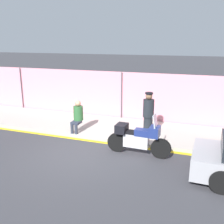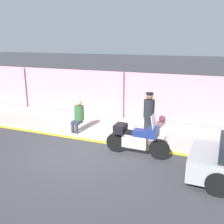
# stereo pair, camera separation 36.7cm
# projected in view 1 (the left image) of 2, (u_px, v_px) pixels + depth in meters

# --- Properties ---
(ground_plane) EXTENTS (120.00, 120.00, 0.00)m
(ground_plane) POSITION_uv_depth(u_px,v_px,m) (84.00, 154.00, 9.10)
(ground_plane) COLOR #38383D
(sidewalk) EXTENTS (43.11, 2.95, 0.13)m
(sidewalk) POSITION_uv_depth(u_px,v_px,m) (111.00, 128.00, 11.55)
(sidewalk) COLOR #ADA89E
(sidewalk) RESTS_ON ground_plane
(curb_paint_stripe) EXTENTS (43.11, 0.18, 0.01)m
(curb_paint_stripe) POSITION_uv_depth(u_px,v_px,m) (97.00, 142.00, 10.15)
(curb_paint_stripe) COLOR gold
(curb_paint_stripe) RESTS_ON ground_plane
(storefront_fence) EXTENTS (40.96, 0.17, 2.35)m
(storefront_fence) POSITION_uv_depth(u_px,v_px,m) (122.00, 96.00, 12.67)
(storefront_fence) COLOR pink
(storefront_fence) RESTS_ON ground_plane
(motorcycle) EXTENTS (2.23, 0.53, 1.49)m
(motorcycle) POSITION_uv_depth(u_px,v_px,m) (138.00, 138.00, 8.88)
(motorcycle) COLOR black
(motorcycle) RESTS_ON ground_plane
(officer_standing) EXTENTS (0.44, 0.44, 1.71)m
(officer_standing) POSITION_uv_depth(u_px,v_px,m) (148.00, 113.00, 10.41)
(officer_standing) COLOR #1E2328
(officer_standing) RESTS_ON sidewalk
(person_seated_on_curb) EXTENTS (0.40, 0.68, 1.30)m
(person_seated_on_curb) POSITION_uv_depth(u_px,v_px,m) (78.00, 114.00, 10.78)
(person_seated_on_curb) COLOR #2D3342
(person_seated_on_curb) RESTS_ON sidewalk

